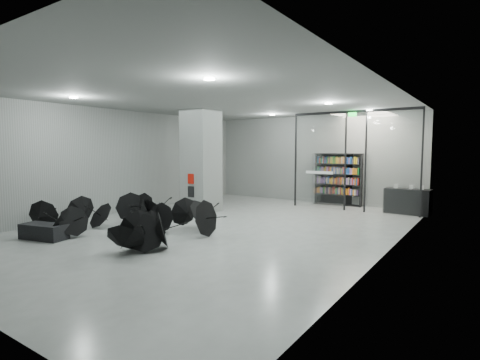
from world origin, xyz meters
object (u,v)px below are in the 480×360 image
Objects in this scene: umbrella_cluster at (139,223)px; shop_counter at (407,201)px; bookshelf at (338,179)px; bench at (44,232)px; column at (201,161)px.

shop_counter is at bearing 53.67° from umbrella_cluster.
bookshelf reaches higher than shop_counter.
bench is at bearing -122.67° from shop_counter.
shop_counter is (2.99, -0.70, -0.66)m from bookshelf.
bookshelf reaches higher than umbrella_cluster.
bookshelf is 3.14m from shop_counter.
umbrella_cluster is at bearing 36.52° from bench.
shop_counter is at bearing 39.45° from bench.
umbrella_cluster is (1.63, 1.94, 0.09)m from bench.
bench is 0.57× the size of bookshelf.
bookshelf is 9.25m from umbrella_cluster.
column is 4.44m from umbrella_cluster.
bookshelf is (4.55, 10.68, 0.93)m from bench.
umbrella_cluster is at bearing -116.90° from bookshelf.
column is 0.72× the size of umbrella_cluster.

